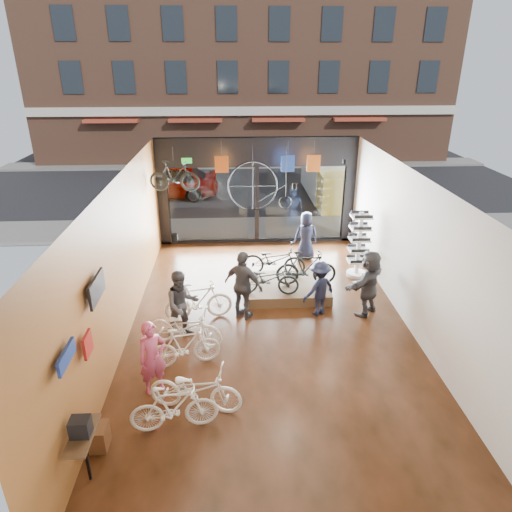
{
  "coord_description": "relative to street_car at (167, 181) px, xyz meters",
  "views": [
    {
      "loc": [
        -0.87,
        -9.75,
        6.29
      ],
      "look_at": [
        -0.27,
        1.4,
        1.4
      ],
      "focal_mm": 32.0,
      "sensor_mm": 36.0,
      "label": 1
    }
  ],
  "objects": [
    {
      "name": "customer_2",
      "position": [
        3.38,
        -11.39,
        0.1
      ],
      "size": [
        1.17,
        0.98,
        1.87
      ],
      "primitive_type": "imported",
      "rotation": [
        0.0,
        0.0,
        2.57
      ],
      "color": "#3F3F44",
      "rests_on": "ground_plane"
    },
    {
      "name": "jersey_right",
      "position": [
        5.86,
        -6.8,
        2.22
      ],
      "size": [
        0.45,
        0.03,
        0.55
      ],
      "primitive_type": "cube",
      "color": "#CC5919",
      "rests_on": "ceiling"
    },
    {
      "name": "wall_merch",
      "position": [
        0.64,
        -15.5,
        0.47
      ],
      "size": [
        0.4,
        2.4,
        2.6
      ],
      "primitive_type": null,
      "color": "navy",
      "rests_on": "wall_left"
    },
    {
      "name": "floor_bike_2",
      "position": [
        2.36,
        -14.74,
        -0.36
      ],
      "size": [
        1.91,
        1.0,
        0.95
      ],
      "primitive_type": "imported",
      "rotation": [
        0.0,
        0.0,
        1.36
      ],
      "color": "white",
      "rests_on": "ground_plane"
    },
    {
      "name": "sidewalk_near",
      "position": [
        4.02,
        -4.8,
        -0.77
      ],
      "size": [
        30.0,
        2.4,
        0.12
      ],
      "primitive_type": "cube",
      "color": "slate",
      "rests_on": "ground"
    },
    {
      "name": "customer_3",
      "position": [
        5.35,
        -11.33,
        -0.07
      ],
      "size": [
        1.14,
        0.99,
        1.53
      ],
      "primitive_type": "imported",
      "rotation": [
        0.0,
        0.0,
        3.68
      ],
      "color": "#161C33",
      "rests_on": "ground_plane"
    },
    {
      "name": "customer_5",
      "position": [
        6.64,
        -11.33,
        0.07
      ],
      "size": [
        1.54,
        1.57,
        1.8
      ],
      "primitive_type": "imported",
      "rotation": [
        0.0,
        0.0,
        3.94
      ],
      "color": "#3F3F44",
      "rests_on": "ground_plane"
    },
    {
      "name": "floor_bike_5",
      "position": [
        2.22,
        -11.4,
        -0.31
      ],
      "size": [
        1.81,
        0.82,
        1.05
      ],
      "primitive_type": "imported",
      "rotation": [
        0.0,
        0.0,
        1.76
      ],
      "color": "white",
      "rests_on": "ground_plane"
    },
    {
      "name": "floor_bike_3",
      "position": [
        2.03,
        -13.33,
        -0.36
      ],
      "size": [
        1.62,
        0.76,
        0.94
      ],
      "primitive_type": "imported",
      "rotation": [
        0.0,
        0.0,
        1.78
      ],
      "color": "white",
      "rests_on": "ground_plane"
    },
    {
      "name": "customer_1",
      "position": [
        1.89,
        -12.17,
        0.04
      ],
      "size": [
        1.03,
        0.93,
        1.74
      ],
      "primitive_type": "imported",
      "rotation": [
        0.0,
        0.0,
        0.39
      ],
      "color": "#3F3F44",
      "rests_on": "ground_plane"
    },
    {
      "name": "floor_bike_1",
      "position": [
        2.01,
        -15.24,
        -0.35
      ],
      "size": [
        1.64,
        0.64,
        0.96
      ],
      "primitive_type": "imported",
      "rotation": [
        0.0,
        0.0,
        1.69
      ],
      "color": "white",
      "rests_on": "ground_plane"
    },
    {
      "name": "display_bike_right",
      "position": [
        4.33,
        -9.52,
        -0.04
      ],
      "size": [
        1.95,
        0.96,
        0.98
      ],
      "primitive_type": "imported",
      "rotation": [
        0.0,
        0.0,
        1.4
      ],
      "color": "black",
      "rests_on": "display_platform"
    },
    {
      "name": "sidewalk_far",
      "position": [
        4.02,
        7.0,
        -0.77
      ],
      "size": [
        30.0,
        2.0,
        0.12
      ],
      "primitive_type": "cube",
      "color": "slate",
      "rests_on": "ground"
    },
    {
      "name": "wall_left",
      "position": [
        0.5,
        -12.0,
        1.07
      ],
      "size": [
        0.04,
        12.0,
        3.8
      ],
      "primitive_type": "cube",
      "color": "#975E28",
      "rests_on": "ground"
    },
    {
      "name": "ceiling",
      "position": [
        4.02,
        -12.0,
        2.99
      ],
      "size": [
        7.0,
        12.0,
        0.04
      ],
      "primitive_type": "cube",
      "color": "black",
      "rests_on": "ground"
    },
    {
      "name": "street_road",
      "position": [
        4.02,
        3.0,
        -0.84
      ],
      "size": [
        30.0,
        18.0,
        0.02
      ],
      "primitive_type": "cube",
      "color": "black",
      "rests_on": "ground"
    },
    {
      "name": "display_bike_mid",
      "position": [
        5.19,
        -10.19,
        -0.02
      ],
      "size": [
        1.72,
        0.5,
        1.03
      ],
      "primitive_type": "imported",
      "rotation": [
        0.0,
        0.0,
        1.56
      ],
      "color": "black",
      "rests_on": "display_platform"
    },
    {
      "name": "display_bike_left",
      "position": [
        4.06,
        -10.67,
        -0.09
      ],
      "size": [
        1.76,
        0.81,
        0.89
      ],
      "primitive_type": "imported",
      "rotation": [
        0.0,
        0.0,
        1.44
      ],
      "color": "black",
      "rests_on": "display_platform"
    },
    {
      "name": "jersey_mid",
      "position": [
        5.0,
        -6.8,
        2.22
      ],
      "size": [
        0.45,
        0.03,
        0.55
      ],
      "primitive_type": "cube",
      "color": "#1E3F99",
      "rests_on": "ceiling"
    },
    {
      "name": "ground_plane",
      "position": [
        4.02,
        -12.0,
        -0.85
      ],
      "size": [
        7.0,
        12.0,
        0.04
      ],
      "primitive_type": "cube",
      "color": "black",
      "rests_on": "ground"
    },
    {
      "name": "opposite_building",
      "position": [
        4.02,
        9.5,
        6.17
      ],
      "size": [
        26.0,
        5.0,
        14.0
      ],
      "primitive_type": "cube",
      "color": "brown",
      "rests_on": "ground"
    },
    {
      "name": "customer_0",
      "position": [
        1.49,
        -14.15,
        -0.04
      ],
      "size": [
        0.69,
        0.62,
        1.59
      ],
      "primitive_type": "imported",
      "rotation": [
        0.0,
        0.0,
        0.52
      ],
      "color": "#CC4C72",
      "rests_on": "ground_plane"
    },
    {
      "name": "sunglasses_rack",
      "position": [
        6.97,
        -9.06,
        0.2
      ],
      "size": [
        0.63,
        0.53,
        2.07
      ],
      "primitive_type": null,
      "rotation": [
        0.0,
        0.0,
        0.04
      ],
      "color": "white",
      "rests_on": "ground_plane"
    },
    {
      "name": "hung_bike",
      "position": [
        1.37,
        -7.8,
        2.09
      ],
      "size": [
        1.63,
        0.66,
        0.95
      ],
      "primitive_type": "imported",
      "rotation": [
        0.0,
        0.0,
        1.43
      ],
      "color": "black",
      "rests_on": "ceiling"
    },
    {
      "name": "storefront",
      "position": [
        4.02,
        -6.0,
        1.07
      ],
      "size": [
        7.0,
        0.26,
        3.8
      ],
      "primitive_type": null,
      "color": "black",
      "rests_on": "ground"
    },
    {
      "name": "jersey_left",
      "position": [
        2.82,
        -6.8,
        2.22
      ],
      "size": [
        0.45,
        0.03,
        0.55
      ],
      "primitive_type": "cube",
      "color": "#CC5919",
      "rests_on": "ceiling"
    },
    {
      "name": "box_truck",
      "position": [
        7.9,
        -1.0,
        0.42
      ],
      "size": [
        2.12,
        6.35,
        2.5
      ],
      "primitive_type": null,
      "color": "silver",
      "rests_on": "street_road"
    },
    {
      "name": "penny_farthing",
      "position": [
        4.13,
        -7.7,
        1.67
      ],
      "size": [
        1.99,
        0.06,
        1.59
      ],
      "primitive_type": null,
      "color": "black",
      "rests_on": "ceiling"
    },
    {
      "name": "street_car",
      "position": [
        0.0,
        0.0,
        0.0
      ],
      "size": [
        4.89,
        1.97,
        1.67
      ],
      "primitive_type": "imported",
      "rotation": [
        0.0,
        0.0,
        -1.57
      ],
      "color": "gray",
      "rests_on": "street_road"
    },
    {
      "name": "floor_bike_4",
      "position": [
        1.96,
        -12.54,
        -0.36
      ],
      "size": [
        1.89,
        1.05,
        0.94
      ],
      "primitive_type": "imported",
      "rotation": [
        0.0,
        0.0,
        1.32
      ],
      "color": "white",
      "rests_on": "ground_plane"
    },
    {
      "name": "exit_sign",
      "position": [
        1.62,
        -6.12,
        2.22
      ],
      "size": [
        0.35,
        0.06,
        0.18
      ],
      "primitive_type": "cube",
      "color": "#198C26",
      "rests_on": "storefront"
    },
    {
      "name": "wall_back",
      "position": [
        4.02,
        -18.02,
        1.07
      ],
      "size": [
        7.0,
        0.04,
        3.8
      ],
      "primitive_type": "cube",
      "color": "beige",
      "rests_on": "ground"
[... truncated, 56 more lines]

